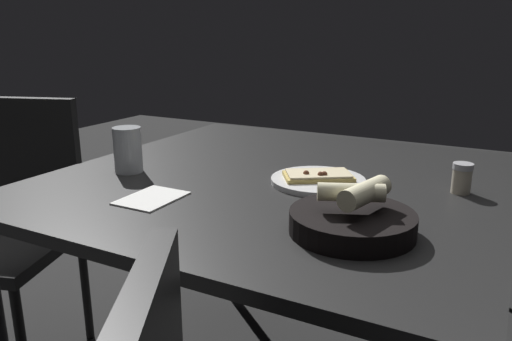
% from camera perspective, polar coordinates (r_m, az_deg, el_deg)
% --- Properties ---
extents(dining_table, '(1.20, 1.20, 0.73)m').
position_cam_1_polar(dining_table, '(1.42, 2.64, -2.50)').
color(dining_table, black).
rests_on(dining_table, ground).
extents(pizza_plate, '(0.25, 0.25, 0.04)m').
position_cam_1_polar(pizza_plate, '(1.34, 7.08, -1.01)').
color(pizza_plate, silver).
rests_on(pizza_plate, dining_table).
extents(bread_basket, '(0.25, 0.25, 0.11)m').
position_cam_1_polar(bread_basket, '(1.02, 10.93, -5.47)').
color(bread_basket, black).
rests_on(bread_basket, dining_table).
extents(beer_glass, '(0.08, 0.08, 0.13)m').
position_cam_1_polar(beer_glass, '(1.47, -14.37, 1.99)').
color(beer_glass, silver).
rests_on(beer_glass, dining_table).
extents(pepper_shaker, '(0.05, 0.05, 0.08)m').
position_cam_1_polar(pepper_shaker, '(1.35, 22.37, -0.99)').
color(pepper_shaker, '#BFB299').
rests_on(pepper_shaker, dining_table).
extents(napkin, '(0.16, 0.12, 0.00)m').
position_cam_1_polar(napkin, '(1.24, -11.80, -3.10)').
color(napkin, white).
rests_on(napkin, dining_table).
extents(chair_far, '(0.56, 0.56, 0.90)m').
position_cam_1_polar(chair_far, '(1.89, -26.32, -4.60)').
color(chair_far, '#282828').
rests_on(chair_far, ground).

